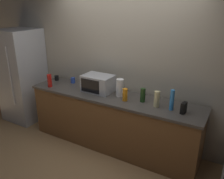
{
  "coord_description": "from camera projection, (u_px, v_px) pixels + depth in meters",
  "views": [
    {
      "loc": [
        1.67,
        -2.5,
        2.28
      ],
      "look_at": [
        0.0,
        0.4,
        1.0
      ],
      "focal_mm": 37.18,
      "sensor_mm": 36.0,
      "label": 1
    }
  ],
  "objects": [
    {
      "name": "mug_black",
      "position": [
        57.0,
        78.0,
        4.3
      ],
      "size": [
        0.08,
        0.08,
        0.09
      ],
      "primitive_type": "cylinder",
      "color": "black",
      "rests_on": "counter_run"
    },
    {
      "name": "mug_white",
      "position": [
        84.0,
        81.0,
        4.11
      ],
      "size": [
        0.08,
        0.08,
        0.09
      ],
      "primitive_type": "cylinder",
      "color": "white",
      "rests_on": "counter_run"
    },
    {
      "name": "bottle_hand_soap",
      "position": [
        157.0,
        99.0,
        3.2
      ],
      "size": [
        0.08,
        0.08,
        0.23
      ],
      "primitive_type": "cylinder",
      "color": "beige",
      "rests_on": "counter_run"
    },
    {
      "name": "bottle_spray_cleaner",
      "position": [
        172.0,
        100.0,
        3.09
      ],
      "size": [
        0.06,
        0.06,
        0.29
      ],
      "primitive_type": "cylinder",
      "color": "#338CE5",
      "rests_on": "counter_run"
    },
    {
      "name": "cordless_phone",
      "position": [
        184.0,
        108.0,
        3.02
      ],
      "size": [
        0.07,
        0.12,
        0.15
      ],
      "primitive_type": "cube",
      "rotation": [
        0.0,
        0.0,
        -0.16
      ],
      "color": "black",
      "rests_on": "counter_run"
    },
    {
      "name": "microwave",
      "position": [
        98.0,
        83.0,
        3.74
      ],
      "size": [
        0.48,
        0.35,
        0.27
      ],
      "color": "#B7BABF",
      "rests_on": "counter_run"
    },
    {
      "name": "paper_towel_roll",
      "position": [
        120.0,
        88.0,
        3.56
      ],
      "size": [
        0.12,
        0.12,
        0.27
      ],
      "primitive_type": "cylinder",
      "color": "white",
      "rests_on": "counter_run"
    },
    {
      "name": "bottle_hot_sauce",
      "position": [
        50.0,
        81.0,
        3.95
      ],
      "size": [
        0.07,
        0.07,
        0.22
      ],
      "primitive_type": "cylinder",
      "color": "red",
      "rests_on": "counter_run"
    },
    {
      "name": "back_wall",
      "position": [
        125.0,
        62.0,
        3.79
      ],
      "size": [
        6.4,
        0.1,
        2.7
      ],
      "primitive_type": "cube",
      "color": "#B2A893",
      "rests_on": "ground_plane"
    },
    {
      "name": "refrigerator",
      "position": [
        22.0,
        76.0,
        4.58
      ],
      "size": [
        0.72,
        0.73,
        1.8
      ],
      "color": "#B7BABF",
      "rests_on": "ground_plane"
    },
    {
      "name": "mug_blue",
      "position": [
        73.0,
        80.0,
        4.16
      ],
      "size": [
        0.08,
        0.08,
        0.1
      ],
      "primitive_type": "cylinder",
      "color": "#2D4CB2",
      "rests_on": "counter_run"
    },
    {
      "name": "counter_run",
      "position": [
        112.0,
        121.0,
        3.78
      ],
      "size": [
        2.84,
        0.64,
        0.9
      ],
      "color": "brown",
      "rests_on": "ground_plane"
    },
    {
      "name": "bottle_wine",
      "position": [
        143.0,
        95.0,
        3.36
      ],
      "size": [
        0.07,
        0.07,
        0.21
      ],
      "primitive_type": "cylinder",
      "color": "#1E3F19",
      "rests_on": "counter_run"
    },
    {
      "name": "bottle_dish_soap",
      "position": [
        125.0,
        95.0,
        3.4
      ],
      "size": [
        0.07,
        0.07,
        0.19
      ],
      "primitive_type": "cylinder",
      "color": "orange",
      "rests_on": "counter_run"
    },
    {
      "name": "ground_plane",
      "position": [
        99.0,
        157.0,
        3.61
      ],
      "size": [
        8.0,
        8.0,
        0.0
      ],
      "primitive_type": "plane",
      "color": "#A87F51"
    }
  ]
}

